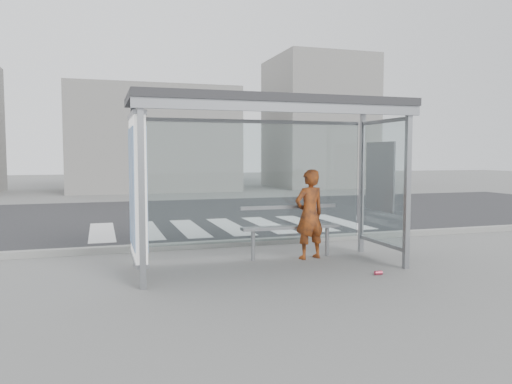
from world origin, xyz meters
TOP-DOWN VIEW (x-y plane):
  - ground at (0.00, 0.00)m, footprint 80.00×80.00m
  - road at (0.00, 7.00)m, footprint 30.00×10.00m
  - curb at (0.00, 1.95)m, footprint 30.00×0.18m
  - crosswalk at (0.50, 4.50)m, footprint 6.55×3.00m
  - bus_shelter at (-0.37, 0.06)m, footprint 4.25×1.65m
  - building_center at (0.00, 18.00)m, footprint 8.00×5.00m
  - building_right at (9.00, 18.00)m, footprint 5.00×5.00m
  - person at (0.86, 0.43)m, footprint 0.62×0.47m
  - bench at (0.58, 0.58)m, footprint 1.74×0.22m
  - soda_can at (1.37, -0.94)m, footprint 0.12×0.06m

SIDE VIEW (x-z plane):
  - ground at x=0.00m, z-range 0.00..0.00m
  - crosswalk at x=0.50m, z-range 0.00..0.00m
  - road at x=0.00m, z-range 0.00..0.01m
  - soda_can at x=1.37m, z-range 0.00..0.06m
  - curb at x=0.00m, z-range 0.00..0.12m
  - bench at x=0.58m, z-range 0.08..0.98m
  - person at x=0.86m, z-range 0.00..1.52m
  - bus_shelter at x=-0.37m, z-range 0.67..3.29m
  - building_center at x=0.00m, z-range 0.00..5.00m
  - building_right at x=9.00m, z-range 0.00..7.00m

